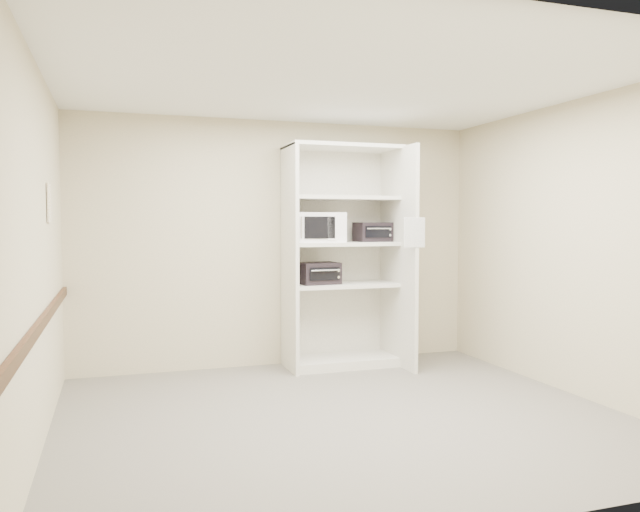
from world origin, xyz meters
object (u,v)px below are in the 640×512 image
object	(u,v)px
shelving_unit	(346,264)
toaster_oven_lower	(318,273)
microwave	(317,227)
toaster_oven_upper	(372,232)

from	to	relation	value
shelving_unit	toaster_oven_lower	world-z (taller)	shelving_unit
microwave	toaster_oven_lower	bearing A→B (deg)	-83.91
shelving_unit	toaster_oven_lower	size ratio (longest dim) A/B	5.79
shelving_unit	toaster_oven_lower	bearing A→B (deg)	-173.97
microwave	toaster_oven_lower	xyz separation A→B (m)	(0.00, -0.03, -0.49)
microwave	toaster_oven_lower	distance (m)	0.50
shelving_unit	microwave	xyz separation A→B (m)	(-0.33, -0.01, 0.40)
microwave	toaster_oven_lower	world-z (taller)	microwave
shelving_unit	toaster_oven_upper	xyz separation A→B (m)	(0.33, 0.03, 0.35)
toaster_oven_upper	shelving_unit	bearing A→B (deg)	-177.27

